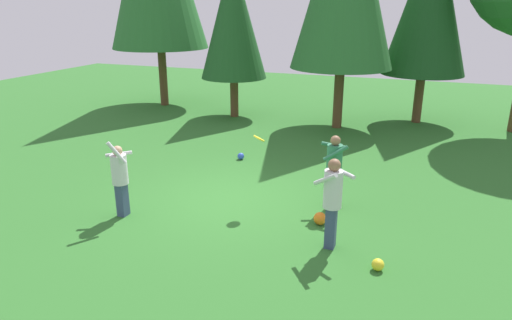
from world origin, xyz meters
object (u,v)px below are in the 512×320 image
(person_thrower, at_px, (120,175))
(frisbee, at_px, (259,138))
(tree_left, at_px, (233,18))
(ball_blue, at_px, (241,156))
(person_bystander, at_px, (333,196))
(ball_yellow, at_px, (378,265))
(ball_orange, at_px, (320,219))
(person_catcher, at_px, (334,165))

(person_thrower, xyz_separation_m, frisbee, (2.55, 1.57, 0.63))
(person_thrower, height_order, tree_left, tree_left)
(ball_blue, bearing_deg, person_bystander, -49.57)
(ball_blue, bearing_deg, ball_yellow, -46.10)
(ball_yellow, bearing_deg, ball_orange, 134.59)
(ball_orange, relative_size, ball_yellow, 1.24)
(person_thrower, bearing_deg, person_bystander, -28.80)
(ball_orange, bearing_deg, ball_yellow, -45.41)
(person_bystander, xyz_separation_m, tree_left, (-5.86, 9.10, 2.77))
(ball_yellow, bearing_deg, person_catcher, 118.98)
(person_catcher, bearing_deg, person_thrower, 10.09)
(ball_yellow, bearing_deg, person_thrower, 177.02)
(person_catcher, distance_m, frisbee, 1.75)
(person_thrower, distance_m, tree_left, 9.85)
(person_thrower, relative_size, ball_yellow, 8.02)
(ball_orange, height_order, ball_blue, ball_orange)
(ball_blue, distance_m, tree_left, 6.62)
(frisbee, bearing_deg, ball_blue, 119.88)
(person_thrower, bearing_deg, frisbee, -0.00)
(person_catcher, height_order, person_bystander, person_bystander)
(person_bystander, xyz_separation_m, ball_yellow, (0.94, -0.50, -0.94))
(person_bystander, xyz_separation_m, frisbee, (-1.92, 1.35, 0.52))
(person_catcher, relative_size, person_bystander, 0.95)
(frisbee, xyz_separation_m, tree_left, (-3.93, 7.75, 2.25))
(person_thrower, xyz_separation_m, ball_orange, (4.08, 1.06, -0.80))
(frisbee, bearing_deg, person_catcher, 15.96)
(frisbee, bearing_deg, tree_left, 116.91)
(person_catcher, bearing_deg, ball_orange, 71.00)
(tree_left, bearing_deg, person_thrower, -81.53)
(person_bystander, height_order, tree_left, tree_left)
(ball_orange, distance_m, ball_blue, 4.55)
(ball_blue, bearing_deg, frisbee, -60.12)
(person_bystander, relative_size, ball_orange, 6.58)
(ball_yellow, bearing_deg, tree_left, 125.29)
(ball_blue, xyz_separation_m, tree_left, (-2.33, 4.96, 3.72))
(frisbee, height_order, tree_left, tree_left)
(person_thrower, bearing_deg, tree_left, 66.87)
(person_catcher, height_order, ball_orange, person_catcher)
(person_bystander, xyz_separation_m, ball_orange, (-0.39, 0.85, -0.91))
(ball_orange, distance_m, ball_yellow, 1.89)
(person_bystander, bearing_deg, ball_blue, -14.54)
(ball_orange, bearing_deg, person_thrower, -165.40)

